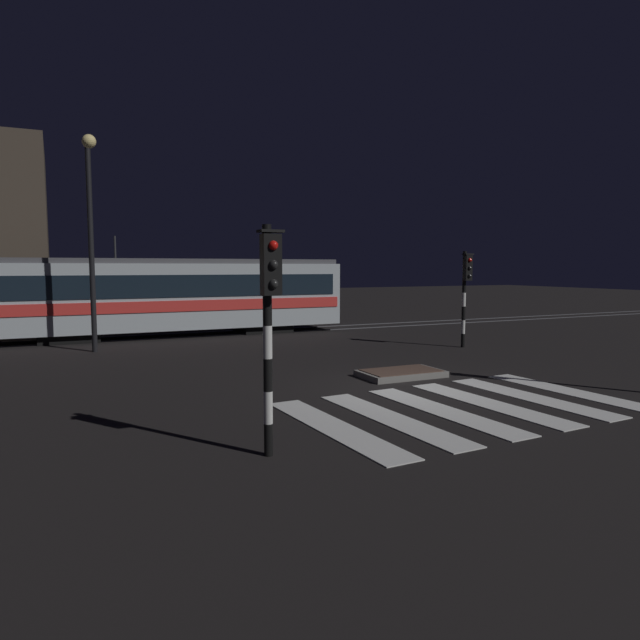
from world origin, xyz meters
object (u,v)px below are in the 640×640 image
object	(u,v)px
tram	(172,295)
traffic_light_corner_near_left	(269,305)
traffic_light_corner_far_right	(466,284)
street_lamp_trackside_left	(91,218)

from	to	relation	value
tram	traffic_light_corner_near_left	bearing A→B (deg)	-95.48
traffic_light_corner_near_left	tram	bearing A→B (deg)	84.52
traffic_light_corner_near_left	tram	distance (m)	16.27
traffic_light_corner_near_left	traffic_light_corner_far_right	bearing A→B (deg)	38.13
street_lamp_trackside_left	traffic_light_corner_far_right	bearing A→B (deg)	-19.62
street_lamp_trackside_left	traffic_light_corner_near_left	bearing A→B (deg)	-82.24
traffic_light_corner_far_right	traffic_light_corner_near_left	world-z (taller)	traffic_light_corner_near_left
traffic_light_corner_far_right	tram	size ratio (longest dim) A/B	0.24
traffic_light_corner_near_left	tram	size ratio (longest dim) A/B	0.24
traffic_light_corner_near_left	street_lamp_trackside_left	distance (m)	12.88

